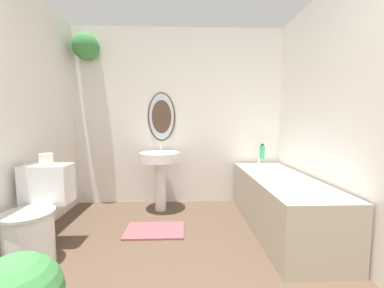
# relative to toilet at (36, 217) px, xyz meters

# --- Properties ---
(wall_back) EXTENTS (2.95, 0.34, 2.40)m
(wall_back) POSITION_rel_toilet_xyz_m (1.05, 1.36, 0.93)
(wall_back) COLOR silver
(wall_back) RESTS_ON ground_plane
(wall_right) EXTENTS (0.06, 2.97, 2.40)m
(wall_right) POSITION_rel_toilet_xyz_m (2.60, -0.08, 0.85)
(wall_right) COLOR silver
(wall_right) RESTS_ON ground_plane
(toilet) EXTENTS (0.40, 0.59, 0.76)m
(toilet) POSITION_rel_toilet_xyz_m (0.00, 0.00, 0.00)
(toilet) COLOR white
(toilet) RESTS_ON ground_plane
(pedestal_sink) EXTENTS (0.52, 0.52, 0.85)m
(pedestal_sink) POSITION_rel_toilet_xyz_m (0.92, 1.05, 0.23)
(pedestal_sink) COLOR white
(pedestal_sink) RESTS_ON ground_plane
(bathtub) EXTENTS (0.62, 1.67, 0.64)m
(bathtub) POSITION_rel_toilet_xyz_m (2.24, 0.46, -0.05)
(bathtub) COLOR #B2A893
(bathtub) RESTS_ON ground_plane
(shampoo_bottle) EXTENTS (0.06, 0.06, 0.20)m
(shampoo_bottle) POSITION_rel_toilet_xyz_m (2.28, 1.19, 0.39)
(shampoo_bottle) COLOR #38B275
(shampoo_bottle) RESTS_ON bathtub
(bath_mat) EXTENTS (0.60, 0.38, 0.02)m
(bath_mat) POSITION_rel_toilet_xyz_m (0.92, 0.44, -0.34)
(bath_mat) COLOR #934C51
(bath_mat) RESTS_ON ground_plane
(toilet_paper_roll) EXTENTS (0.11, 0.11, 0.10)m
(toilet_paper_roll) POSITION_rel_toilet_xyz_m (0.00, 0.19, 0.46)
(toilet_paper_roll) COLOR white
(toilet_paper_roll) RESTS_ON toilet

